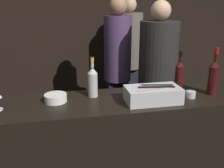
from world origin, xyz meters
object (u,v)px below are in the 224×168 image
(bowl_white, at_px, (56,98))
(candle_votive, at_px, (191,94))
(red_wine_bottle_black_foil, at_px, (179,74))
(red_wine_bottle_tall, at_px, (213,76))
(person_blond_tee, at_px, (118,65))
(ice_bin_with_bottles, at_px, (153,94))
(person_in_hoodie, at_px, (128,56))
(rose_wine_bottle, at_px, (93,81))
(person_grey_polo, at_px, (157,76))

(bowl_white, height_order, candle_votive, bowl_white)
(bowl_white, bearing_deg, red_wine_bottle_black_foil, 3.27)
(red_wine_bottle_tall, relative_size, person_blond_tee, 0.21)
(ice_bin_with_bottles, distance_m, person_in_hoodie, 1.83)
(rose_wine_bottle, bearing_deg, ice_bin_with_bottles, -24.97)
(rose_wine_bottle, height_order, person_in_hoodie, person_in_hoodie)
(bowl_white, distance_m, rose_wine_bottle, 0.31)
(ice_bin_with_bottles, xyz_separation_m, candle_votive, (0.32, 0.02, -0.04))
(candle_votive, distance_m, person_in_hoodie, 1.78)
(person_in_hoodie, distance_m, person_grey_polo, 0.96)
(red_wine_bottle_black_foil, bearing_deg, person_in_hoodie, 90.66)
(candle_votive, xyz_separation_m, rose_wine_bottle, (-0.75, 0.18, 0.10))
(red_wine_bottle_tall, relative_size, person_in_hoodie, 0.21)
(bowl_white, bearing_deg, rose_wine_bottle, 10.87)
(person_grey_polo, bearing_deg, ice_bin_with_bottles, 99.46)
(rose_wine_bottle, distance_m, person_blond_tee, 1.13)
(red_wine_bottle_black_foil, distance_m, rose_wine_bottle, 0.73)
(red_wine_bottle_tall, relative_size, person_grey_polo, 0.21)
(red_wine_bottle_black_foil, bearing_deg, person_blond_tee, 106.13)
(red_wine_bottle_black_foil, distance_m, person_in_hoodie, 1.61)
(candle_votive, distance_m, person_blond_tee, 1.26)
(ice_bin_with_bottles, height_order, person_blond_tee, person_blond_tee)
(ice_bin_with_bottles, height_order, rose_wine_bottle, rose_wine_bottle)
(person_grey_polo, bearing_deg, person_in_hoodie, -52.61)
(ice_bin_with_bottles, distance_m, red_wine_bottle_tall, 0.54)
(ice_bin_with_bottles, distance_m, rose_wine_bottle, 0.48)
(red_wine_bottle_tall, height_order, person_blond_tee, person_blond_tee)
(ice_bin_with_bottles, bearing_deg, person_blond_tee, 89.94)
(bowl_white, height_order, person_grey_polo, person_grey_polo)
(bowl_white, xyz_separation_m, person_blond_tee, (0.72, 1.09, -0.05))
(person_in_hoodie, bearing_deg, rose_wine_bottle, -179.55)
(red_wine_bottle_tall, bearing_deg, person_blond_tee, 114.04)
(person_in_hoodie, height_order, person_blond_tee, person_in_hoodie)
(ice_bin_with_bottles, distance_m, person_grey_polo, 0.93)
(bowl_white, bearing_deg, ice_bin_with_bottles, -11.40)
(ice_bin_with_bottles, xyz_separation_m, person_grey_polo, (0.36, 0.85, -0.13))
(candle_votive, distance_m, red_wine_bottle_tall, 0.24)
(red_wine_bottle_tall, bearing_deg, ice_bin_with_bottles, -173.01)
(candle_votive, height_order, person_blond_tee, person_blond_tee)
(red_wine_bottle_tall, distance_m, person_in_hoodie, 1.77)
(rose_wine_bottle, xyz_separation_m, person_grey_polo, (0.79, 0.65, -0.19))
(red_wine_bottle_tall, height_order, person_in_hoodie, person_in_hoodie)
(candle_votive, height_order, red_wine_bottle_tall, red_wine_bottle_tall)
(bowl_white, bearing_deg, person_grey_polo, 32.99)
(bowl_white, relative_size, person_in_hoodie, 0.09)
(rose_wine_bottle, xyz_separation_m, person_blond_tee, (0.43, 1.04, -0.14))
(ice_bin_with_bottles, relative_size, person_blond_tee, 0.22)
(candle_votive, bearing_deg, person_blond_tee, 104.67)
(rose_wine_bottle, bearing_deg, person_in_hoodie, 66.01)
(ice_bin_with_bottles, height_order, red_wine_bottle_black_foil, red_wine_bottle_black_foil)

